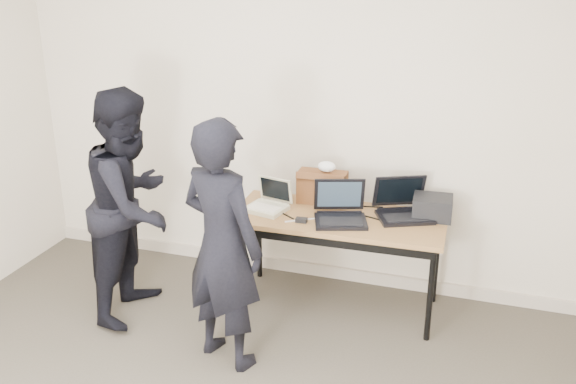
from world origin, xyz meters
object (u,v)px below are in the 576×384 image
at_px(laptop_center, 340,211).
at_px(equipment_box, 432,207).
at_px(laptop_beige, 269,204).
at_px(person_observer, 132,205).
at_px(leather_satchel, 322,186).
at_px(person_typist, 222,245).
at_px(desk, 338,224).
at_px(laptop_right, 403,207).

relative_size(laptop_center, equipment_box, 1.65).
relative_size(laptop_beige, person_observer, 0.20).
distance_m(leather_satchel, person_typist, 1.12).
height_order(laptop_center, person_typist, person_typist).
relative_size(person_typist, person_observer, 0.98).
bearing_deg(leather_satchel, laptop_beige, -145.08).
distance_m(person_typist, person_observer, 0.92).
height_order(desk, person_observer, person_observer).
distance_m(laptop_center, equipment_box, 0.65).
xyz_separation_m(leather_satchel, person_observer, (-1.18, -0.69, -0.02)).
xyz_separation_m(equipment_box, person_observer, (-1.99, -0.66, 0.03)).
xyz_separation_m(laptop_beige, laptop_right, (0.94, 0.18, 0.02)).
bearing_deg(desk, laptop_beige, -179.09).
distance_m(desk, equipment_box, 0.67).
relative_size(desk, person_observer, 0.92).
bearing_deg(person_observer, laptop_right, -73.15).
bearing_deg(equipment_box, leather_satchel, 177.48).
bearing_deg(laptop_center, equipment_box, 3.24).
height_order(laptop_center, laptop_right, laptop_center).
bearing_deg(desk, laptop_center, -62.91).
bearing_deg(laptop_beige, leather_satchel, 49.57).
bearing_deg(laptop_beige, desk, 15.24).
xyz_separation_m(desk, equipment_box, (0.63, 0.19, 0.14)).
height_order(laptop_right, leather_satchel, laptop_right).
bearing_deg(person_observer, laptop_beige, -64.78).
relative_size(desk, laptop_center, 3.42).
distance_m(laptop_beige, equipment_box, 1.16).
relative_size(laptop_right, equipment_box, 1.79).
relative_size(laptop_center, person_observer, 0.27).
distance_m(laptop_beige, laptop_right, 0.96).
xyz_separation_m(desk, person_observer, (-1.36, -0.47, 0.16)).
height_order(equipment_box, person_typist, person_typist).
height_order(desk, laptop_beige, laptop_beige).
xyz_separation_m(leather_satchel, equipment_box, (0.81, -0.04, -0.05)).
bearing_deg(laptop_center, desk, 100.37).
bearing_deg(leather_satchel, person_observer, -151.24).
bearing_deg(desk, person_typist, -123.40).
bearing_deg(person_observer, person_typist, -116.16).
relative_size(laptop_beige, laptop_center, 0.73).
xyz_separation_m(laptop_beige, person_typist, (-0.01, -0.81, 0.04)).
relative_size(equipment_box, person_typist, 0.17).
xyz_separation_m(laptop_center, person_typist, (-0.55, -0.79, 0.02)).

